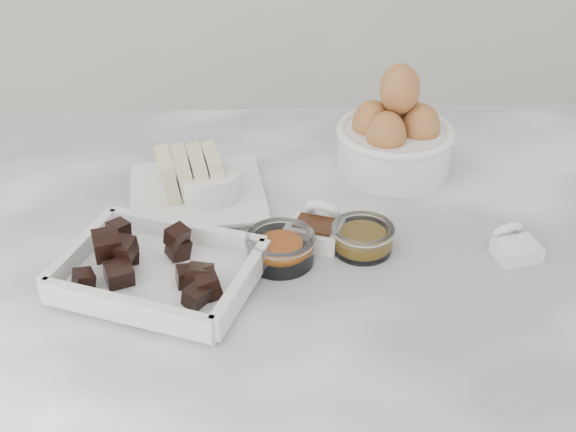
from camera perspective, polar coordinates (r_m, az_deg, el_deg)
The scene contains 9 objects.
marble_slab at distance 0.92m, azimuth -1.17°, elevation -4.19°, with size 1.20×0.80×0.04m, color white.
chocolate_dish at distance 0.87m, azimuth -9.22°, elevation -3.61°, with size 0.25×0.22×0.05m.
butter_plate at distance 1.01m, azimuth -6.69°, elevation 2.26°, with size 0.18×0.18×0.07m.
sugar_ramekin at distance 1.00m, azimuth -5.59°, elevation 2.23°, with size 0.08×0.08×0.05m.
egg_bowl at distance 1.07m, azimuth 7.60°, elevation 5.59°, with size 0.16×0.16×0.15m.
honey_bowl at distance 0.92m, azimuth 5.33°, elevation -1.52°, with size 0.07×0.07×0.03m.
zest_bowl at distance 0.89m, azimuth -0.54°, elevation -2.22°, with size 0.08×0.08×0.03m.
vanilla_spoon at distance 0.93m, azimuth 2.04°, elevation -0.81°, with size 0.08×0.09×0.05m.
salt_spoon at distance 0.94m, azimuth 15.80°, elevation -2.00°, with size 0.06×0.07×0.04m.
Camera 1 is at (-0.01, -0.73, 1.47)m, focal length 50.00 mm.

